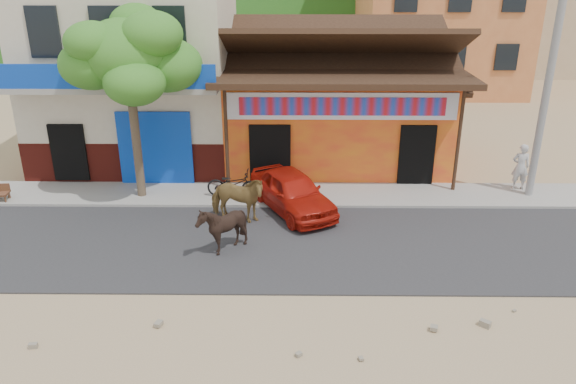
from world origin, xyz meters
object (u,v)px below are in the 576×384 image
Objects in this scene: tree at (133,106)px; cafe_chair_left at (0,187)px; cow_dark at (222,228)px; pedestrian at (520,167)px; red_car at (292,191)px; utility_pole at (550,73)px; scooter at (233,184)px; cow_tan at (237,199)px; cafe_chair_right at (0,189)px.

tree reaches higher than cafe_chair_left.
pedestrian is at bearing 113.36° from cow_dark.
pedestrian is at bearing -15.66° from red_car.
utility_pole is 10.97m from cow_dark.
scooter is 9.60m from pedestrian.
cow_tan is 1.25× the size of cow_dark.
utility_pole is at bearing -19.53° from red_car.
cafe_chair_left is at bearing 148.71° from red_car.
cow_dark is at bearing -49.95° from tree.
cafe_chair_left is at bearing -177.67° from utility_pole.
cow_tan is 7.85m from cafe_chair_left.
pedestrian reaches higher than cow_tan.
cafe_chair_left is (-7.73, 1.33, -0.18)m from cow_tan.
cow_dark is 3.28m from red_car.
pedestrian is (12.60, 0.70, -2.21)m from tree.
scooter is (-1.93, 0.89, -0.10)m from red_car.
cafe_chair_left is (-4.40, -0.50, -2.52)m from tree.
cow_tan reaches higher than scooter.
cow_tan is at bearing 178.82° from red_car.
cafe_chair_right is (-7.53, 3.22, -0.21)m from cow_dark.
tree is 12.84m from utility_pole.
pedestrian is 17.05m from cafe_chair_right.
cow_tan is 0.47× the size of red_car.
utility_pole reaches higher than tree.
cafe_chair_right is at bearing -173.52° from tree.
red_car is 9.38m from cafe_chair_left.
red_car is (1.63, 0.83, -0.10)m from cow_tan.
cafe_chair_left is at bearing -173.52° from tree.
tree reaches higher than cow_tan.
cow_dark is (-9.67, -3.92, -3.38)m from utility_pole.
cow_tan is 2.13× the size of cafe_chair_right.
cow_tan reaches higher than red_car.
cow_tan is 1.82× the size of cafe_chair_left.
utility_pole is 9.80× the size of cafe_chair_right.
cow_dark is (3.13, -3.72, -2.38)m from tree.
cow_dark is at bearing -172.84° from cow_tan.
cafe_chair_left is at bearing 0.00° from cafe_chair_right.
utility_pole reaches higher than cow_tan.
cow_tan reaches higher than cafe_chair_left.
scooter reaches higher than cafe_chair_right.
cow_dark is 8.19m from cafe_chair_left.
cafe_chair_left is at bearing 93.69° from cow_tan.
pedestrian is at bearing -80.06° from scooter.
red_car is 2.36× the size of pedestrian.
cow_dark reaches higher than cafe_chair_right.
tree reaches higher than scooter.
red_car is at bearing 17.10° from pedestrian.
utility_pole is 2.15× the size of red_car.
utility_pole is at bearing 110.39° from cow_dark.
red_car is (-7.83, -1.20, -3.44)m from utility_pole.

